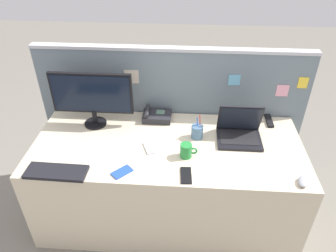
{
  "coord_description": "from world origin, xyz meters",
  "views": [
    {
      "loc": [
        0.13,
        -1.78,
        2.1
      ],
      "look_at": [
        0.0,
        0.05,
        0.83
      ],
      "focal_mm": 34.49,
      "sensor_mm": 36.0,
      "label": 1
    }
  ],
  "objects": [
    {
      "name": "tv_remote",
      "position": [
        0.76,
        0.33,
        0.72
      ],
      "size": [
        0.04,
        0.17,
        0.02
      ],
      "primitive_type": "cube",
      "rotation": [
        0.0,
        0.0,
        0.0
      ],
      "color": "black",
      "rests_on": "desk"
    },
    {
      "name": "keyboard_main",
      "position": [
        -0.67,
        -0.34,
        0.72
      ],
      "size": [
        0.39,
        0.15,
        0.02
      ],
      "primitive_type": "cube",
      "rotation": [
        0.0,
        0.0,
        -0.02
      ],
      "color": "black",
      "rests_on": "desk"
    },
    {
      "name": "desktop_monitor",
      "position": [
        -0.57,
        0.22,
        0.95
      ],
      "size": [
        0.6,
        0.17,
        0.42
      ],
      "color": "black",
      "rests_on": "desk"
    },
    {
      "name": "desk_phone",
      "position": [
        -0.11,
        0.31,
        0.74
      ],
      "size": [
        0.22,
        0.16,
        0.09
      ],
      "color": "#232328",
      "rests_on": "desk"
    },
    {
      "name": "computer_mouse_right_hand",
      "position": [
        0.84,
        -0.33,
        0.72
      ],
      "size": [
        0.09,
        0.11,
        0.03
      ],
      "primitive_type": "ellipsoid",
      "rotation": [
        0.0,
        0.0,
        -0.28
      ],
      "color": "#9EA0A8",
      "rests_on": "desk"
    },
    {
      "name": "cubicle_divider",
      "position": [
        0.0,
        0.45,
        0.62
      ],
      "size": [
        2.1,
        0.08,
        1.24
      ],
      "color": "slate",
      "rests_on": "ground_plane"
    },
    {
      "name": "cell_phone_silver_slab",
      "position": [
        -0.12,
        -0.06,
        0.71
      ],
      "size": [
        0.11,
        0.15,
        0.01
      ],
      "primitive_type": "cube",
      "rotation": [
        0.0,
        0.0,
        0.37
      ],
      "color": "#B7BAC1",
      "rests_on": "desk"
    },
    {
      "name": "pen_cup",
      "position": [
        0.21,
        0.1,
        0.76
      ],
      "size": [
        0.08,
        0.08,
        0.18
      ],
      "color": "#4C7093",
      "rests_on": "desk"
    },
    {
      "name": "ground_plane",
      "position": [
        0.0,
        0.0,
        0.0
      ],
      "size": [
        10.0,
        10.0,
        0.0
      ],
      "primitive_type": "plane",
      "color": "slate"
    },
    {
      "name": "coffee_mug",
      "position": [
        0.13,
        -0.12,
        0.76
      ],
      "size": [
        0.12,
        0.08,
        0.1
      ],
      "color": "#238438",
      "rests_on": "desk"
    },
    {
      "name": "desk",
      "position": [
        0.0,
        0.0,
        0.35
      ],
      "size": [
        1.9,
        0.81,
        0.71
      ],
      "primitive_type": "cube",
      "color": "beige",
      "rests_on": "ground_plane"
    },
    {
      "name": "laptop",
      "position": [
        0.5,
        0.11,
        0.77
      ],
      "size": [
        0.31,
        0.25,
        0.25
      ],
      "color": "black",
      "rests_on": "desk"
    },
    {
      "name": "cell_phone_black_slab",
      "position": [
        0.14,
        -0.31,
        0.71
      ],
      "size": [
        0.08,
        0.15,
        0.01
      ],
      "primitive_type": "cube",
      "rotation": [
        0.0,
        0.0,
        0.06
      ],
      "color": "black",
      "rests_on": "desk"
    },
    {
      "name": "cell_phone_blue_case",
      "position": [
        -0.26,
        -0.31,
        0.71
      ],
      "size": [
        0.14,
        0.14,
        0.01
      ],
      "primitive_type": "cube",
      "rotation": [
        0.0,
        0.0,
        -0.79
      ],
      "color": "blue",
      "rests_on": "desk"
    }
  ]
}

